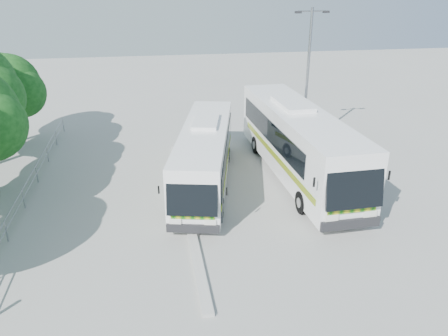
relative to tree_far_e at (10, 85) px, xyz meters
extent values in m
plane|color=#989893|center=(12.63, -13.30, -3.89)|extent=(100.00, 100.00, 0.00)
cube|color=#B2B2AD|center=(10.33, -11.30, -3.81)|extent=(0.40, 16.00, 0.15)
cylinder|color=gray|center=(2.63, -9.30, -2.94)|extent=(0.06, 22.00, 0.06)
cylinder|color=gray|center=(2.63, -9.30, -3.34)|extent=(0.06, 22.00, 0.06)
cylinder|color=gray|center=(2.63, 0.70, -3.39)|extent=(0.06, 0.06, 1.00)
cylinder|color=#382314|center=(-0.07, 0.00, -2.50)|extent=(0.36, 0.36, 2.77)
sphere|color=#103D11|center=(-0.07, 0.00, 0.02)|extent=(4.03, 4.03, 4.03)
sphere|color=#103D11|center=(0.68, -0.50, -0.42)|extent=(3.28, 3.28, 3.28)
cube|color=white|center=(11.63, -9.03, -2.16)|extent=(4.76, 11.31, 2.81)
cube|color=black|center=(10.36, -14.45, -1.81)|extent=(2.16, 0.89, 1.79)
cube|color=black|center=(10.61, -8.23, -1.81)|extent=(2.06, 8.64, 1.02)
cube|color=black|center=(12.90, -8.76, -1.81)|extent=(2.06, 8.64, 1.02)
cube|color=#0E5C0D|center=(10.42, -9.04, -2.69)|extent=(2.21, 9.35, 0.26)
cylinder|color=black|center=(9.80, -12.30, -3.43)|extent=(0.48, 0.96, 0.92)
cylinder|color=black|center=(11.83, -12.78, -3.43)|extent=(0.48, 0.96, 0.92)
cylinder|color=black|center=(11.33, -5.74, -3.43)|extent=(0.48, 0.96, 0.92)
cylinder|color=black|center=(13.36, -6.22, -3.43)|extent=(0.48, 0.96, 0.92)
cube|color=white|center=(16.81, -8.77, -1.82)|extent=(3.12, 13.28, 3.36)
cube|color=black|center=(16.99, -15.40, -1.41)|extent=(2.54, 0.57, 2.14)
cube|color=black|center=(15.39, -8.14, -1.41)|extent=(0.35, 10.57, 1.21)
cube|color=black|center=(18.18, -8.07, -1.41)|extent=(0.35, 10.57, 1.21)
cube|color=#0F560C|center=(15.41, -9.13, -2.46)|extent=(0.35, 11.45, 0.31)
cylinder|color=black|center=(15.68, -13.09, -3.34)|extent=(0.36, 1.11, 1.10)
cylinder|color=black|center=(18.17, -13.02, -3.34)|extent=(0.36, 1.11, 1.10)
cylinder|color=black|center=(15.46, -5.06, -3.34)|extent=(0.36, 1.11, 1.10)
cylinder|color=black|center=(17.95, -4.99, -3.34)|extent=(0.36, 1.11, 1.10)
cylinder|color=gray|center=(18.78, -4.40, 0.48)|extent=(0.18, 0.18, 8.74)
cylinder|color=gray|center=(18.78, -4.40, 4.63)|extent=(1.75, 0.12, 0.09)
cube|color=black|center=(17.91, -4.42, 4.58)|extent=(0.39, 0.20, 0.13)
cube|color=black|center=(19.65, -4.38, 4.58)|extent=(0.39, 0.20, 0.13)
camera|label=1|loc=(8.87, -30.39, 6.20)|focal=35.00mm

